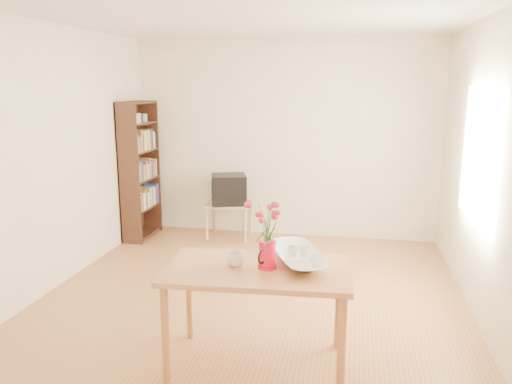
% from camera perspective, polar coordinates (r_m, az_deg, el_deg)
% --- Properties ---
extents(room, '(4.50, 4.50, 4.50)m').
position_cam_1_polar(room, '(4.45, -0.37, 2.99)').
color(room, '#975F35').
rests_on(room, ground).
extents(table, '(1.34, 0.82, 0.75)m').
position_cam_1_polar(table, '(3.59, 0.17, -9.97)').
color(table, '#AA683A').
rests_on(table, ground).
extents(tv_stand, '(0.60, 0.45, 0.46)m').
position_cam_1_polar(tv_stand, '(6.67, -3.10, -1.92)').
color(tv_stand, tan).
rests_on(tv_stand, ground).
extents(bookshelf, '(0.28, 0.70, 1.80)m').
position_cam_1_polar(bookshelf, '(6.75, -13.10, 1.88)').
color(bookshelf, black).
rests_on(bookshelf, ground).
extents(pitcher, '(0.13, 0.21, 0.20)m').
position_cam_1_polar(pitcher, '(3.52, 1.29, -7.29)').
color(pitcher, red).
rests_on(pitcher, table).
extents(flowers, '(0.23, 0.23, 0.32)m').
position_cam_1_polar(flowers, '(3.44, 1.31, -3.20)').
color(flowers, '#EE3856').
rests_on(flowers, pitcher).
extents(mug, '(0.17, 0.17, 0.10)m').
position_cam_1_polar(mug, '(3.57, -2.34, -7.68)').
color(mug, white).
rests_on(mug, table).
extents(bowl, '(0.62, 0.62, 0.45)m').
position_cam_1_polar(bowl, '(3.61, 4.86, -4.58)').
color(bowl, white).
rests_on(bowl, table).
extents(teacup_a, '(0.08, 0.08, 0.07)m').
position_cam_1_polar(teacup_a, '(3.63, 4.22, -5.23)').
color(teacup_a, white).
rests_on(teacup_a, bowl).
extents(teacup_b, '(0.09, 0.09, 0.06)m').
position_cam_1_polar(teacup_b, '(3.64, 5.59, -5.23)').
color(teacup_b, white).
rests_on(teacup_b, bowl).
extents(television, '(0.55, 0.53, 0.39)m').
position_cam_1_polar(television, '(6.62, -3.10, 0.38)').
color(television, black).
rests_on(television, tv_stand).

